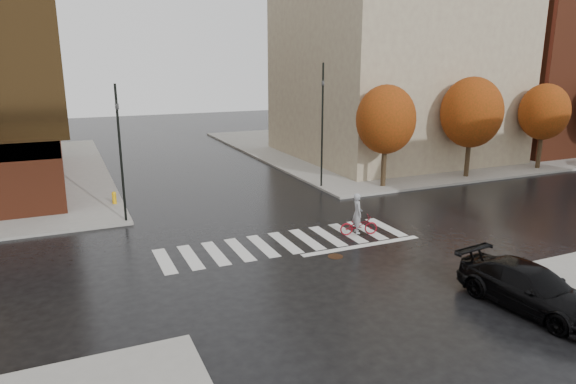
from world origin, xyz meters
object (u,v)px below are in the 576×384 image
Objects in this scene: fire_hydrant at (114,197)px; sedan at (530,288)px; cyclist at (358,221)px; traffic_light_ne at (322,116)px; traffic_light_nw at (120,146)px.

sedan is at bearing -58.48° from fire_hydrant.
fire_hydrant is (-10.12, 9.92, -0.16)m from cyclist.
fire_hydrant is at bearing 14.68° from traffic_light_ne.
sedan is 18.15m from traffic_light_ne.
traffic_light_ne is at bearing -0.78° from cyclist.
traffic_light_nw is at bearing 30.45° from traffic_light_ne.
traffic_light_ne reaches higher than sedan.
sedan is 19.15m from traffic_light_nw.
sedan is 7.00× the size of fire_hydrant.
traffic_light_ne is (1.35, 17.67, 3.93)m from sedan.
cyclist is at bearing -44.41° from fire_hydrant.
sedan is at bearing 104.77° from traffic_light_ne.
sedan is 0.65× the size of traffic_light_ne.
traffic_light_ne reaches higher than fire_hydrant.
traffic_light_ne reaches higher than traffic_light_nw.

